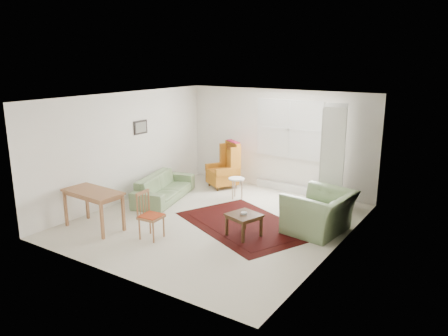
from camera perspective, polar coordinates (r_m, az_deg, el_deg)
The scene contains 10 objects.
room at distance 8.79m, azimuth -0.21°, elevation 1.17°, with size 5.04×5.54×2.51m.
rug at distance 8.79m, azimuth 2.67°, elevation -7.33°, with size 2.68×1.72×0.03m, color black, non-canonical shape.
sofa at distance 10.30m, azimuth -7.84°, elevation -1.93°, with size 1.97×0.77×0.80m, color #718A5C.
armchair at distance 8.49m, azimuth 12.38°, elevation -5.14°, with size 1.23×1.07×0.96m, color #718A5C.
wingback_chair at distance 11.10m, azimuth -0.23°, elevation 0.43°, with size 0.68×0.72×1.18m, color #C3741E, non-canonical shape.
coffee_table at distance 8.18m, azimuth 2.61°, elevation -7.47°, with size 0.54×0.54×0.44m, color #3C2412, non-canonical shape.
stool at distance 10.32m, azimuth 1.64°, elevation -2.63°, with size 0.37×0.37×0.50m, color white, non-canonical shape.
cabinet at distance 9.68m, azimuth 14.07°, elevation 1.25°, with size 0.48×0.91×2.28m, color white, non-canonical shape.
desk at distance 8.86m, azimuth -16.62°, elevation -5.23°, with size 1.21×0.60×0.76m, color #9E6840, non-canonical shape.
desk_chair at distance 8.13m, azimuth -9.49°, elevation -6.14°, with size 0.39×0.39×0.89m, color #9E6840, non-canonical shape.
Camera 1 is at (4.74, -6.93, 3.26)m, focal length 35.00 mm.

